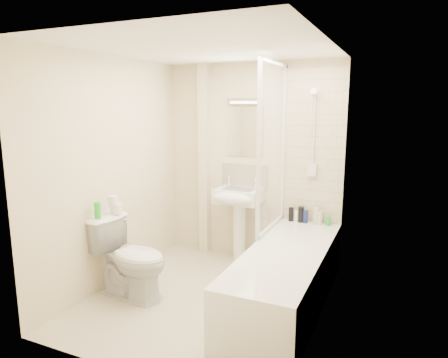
% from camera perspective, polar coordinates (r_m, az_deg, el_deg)
% --- Properties ---
extents(floor, '(2.50, 2.50, 0.00)m').
position_cam_1_polar(floor, '(4.17, -2.44, -16.62)').
color(floor, beige).
rests_on(floor, ground).
extents(wall_back, '(2.20, 0.02, 2.40)m').
position_cam_1_polar(wall_back, '(4.91, 3.98, 2.30)').
color(wall_back, beige).
rests_on(wall_back, ground).
extents(wall_left, '(0.02, 2.50, 2.40)m').
position_cam_1_polar(wall_left, '(4.37, -15.58, 0.91)').
color(wall_left, beige).
rests_on(wall_left, ground).
extents(wall_right, '(0.02, 2.50, 2.40)m').
position_cam_1_polar(wall_right, '(3.43, 14.05, -1.60)').
color(wall_right, beige).
rests_on(wall_right, ground).
extents(ceiling, '(2.20, 2.50, 0.02)m').
position_cam_1_polar(ceiling, '(3.74, -2.75, 18.17)').
color(ceiling, white).
rests_on(ceiling, wall_back).
extents(tile_back, '(0.70, 0.01, 1.75)m').
position_cam_1_polar(tile_back, '(4.67, 12.66, 4.42)').
color(tile_back, beige).
rests_on(tile_back, wall_back).
extents(tile_right, '(0.01, 2.10, 1.75)m').
position_cam_1_polar(tile_right, '(3.59, 14.60, 2.55)').
color(tile_right, beige).
rests_on(tile_right, wall_right).
extents(pipe_boxing, '(0.12, 0.12, 2.40)m').
position_cam_1_polar(pipe_boxing, '(5.10, -2.81, 2.63)').
color(pipe_boxing, beige).
rests_on(pipe_boxing, ground).
extents(splashback, '(0.60, 0.02, 0.30)m').
position_cam_1_polar(splashback, '(4.96, 2.97, 0.40)').
color(splashback, beige).
rests_on(splashback, wall_back).
extents(mirror, '(0.46, 0.01, 0.60)m').
position_cam_1_polar(mirror, '(4.89, 3.02, 6.76)').
color(mirror, white).
rests_on(mirror, wall_back).
extents(strip_light, '(0.42, 0.07, 0.07)m').
position_cam_1_polar(strip_light, '(4.86, 2.97, 11.10)').
color(strip_light, silver).
rests_on(strip_light, wall_back).
extents(bathtub, '(0.70, 2.10, 0.55)m').
position_cam_1_polar(bathtub, '(3.97, 8.87, -13.55)').
color(bathtub, white).
rests_on(bathtub, ground).
extents(shower_screen, '(0.04, 0.92, 1.80)m').
position_cam_1_polar(shower_screen, '(4.33, 6.94, 4.46)').
color(shower_screen, white).
rests_on(shower_screen, bathtub).
extents(shower_fixture, '(0.10, 0.16, 0.99)m').
position_cam_1_polar(shower_fixture, '(4.61, 12.59, 5.86)').
color(shower_fixture, white).
rests_on(shower_fixture, wall_back).
extents(pedestal_sink, '(0.54, 0.49, 1.03)m').
position_cam_1_polar(pedestal_sink, '(4.82, 1.96, -3.61)').
color(pedestal_sink, white).
rests_on(pedestal_sink, ground).
extents(bottle_black_a, '(0.06, 0.06, 0.16)m').
position_cam_1_polar(bottle_black_a, '(4.79, 9.54, -4.99)').
color(bottle_black_a, black).
rests_on(bottle_black_a, bathtub).
extents(bottle_white_a, '(0.05, 0.05, 0.14)m').
position_cam_1_polar(bottle_white_a, '(4.77, 10.30, -5.22)').
color(bottle_white_a, white).
rests_on(bottle_white_a, bathtub).
extents(bottle_black_b, '(0.07, 0.07, 0.19)m').
position_cam_1_polar(bottle_black_b, '(4.76, 10.94, -5.00)').
color(bottle_black_b, black).
rests_on(bottle_black_b, bathtub).
extents(bottle_blue, '(0.06, 0.06, 0.15)m').
position_cam_1_polar(bottle_blue, '(4.75, 11.55, -5.29)').
color(bottle_blue, navy).
rests_on(bottle_blue, bathtub).
extents(bottle_cream, '(0.07, 0.07, 0.19)m').
position_cam_1_polar(bottle_cream, '(4.72, 13.04, -5.17)').
color(bottle_cream, beige).
rests_on(bottle_cream, bathtub).
extents(bottle_white_b, '(0.06, 0.06, 0.16)m').
position_cam_1_polar(bottle_white_b, '(4.72, 13.51, -5.40)').
color(bottle_white_b, silver).
rests_on(bottle_white_b, bathtub).
extents(bottle_green, '(0.06, 0.06, 0.10)m').
position_cam_1_polar(bottle_green, '(4.71, 14.68, -5.85)').
color(bottle_green, green).
rests_on(bottle_green, bathtub).
extents(toilet, '(0.61, 0.88, 0.81)m').
position_cam_1_polar(toilet, '(4.16, -13.21, -10.86)').
color(toilet, white).
rests_on(toilet, ground).
extents(toilet_roll_lower, '(0.12, 0.12, 0.10)m').
position_cam_1_polar(toilet_roll_lower, '(4.23, -15.16, -4.09)').
color(toilet_roll_lower, white).
rests_on(toilet_roll_lower, toilet).
extents(toilet_roll_upper, '(0.10, 0.10, 0.09)m').
position_cam_1_polar(toilet_roll_upper, '(4.17, -15.59, -2.96)').
color(toilet_roll_upper, white).
rests_on(toilet_roll_upper, toilet_roll_lower).
extents(green_bottle, '(0.06, 0.06, 0.16)m').
position_cam_1_polar(green_bottle, '(4.10, -17.62, -4.27)').
color(green_bottle, green).
rests_on(green_bottle, toilet).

